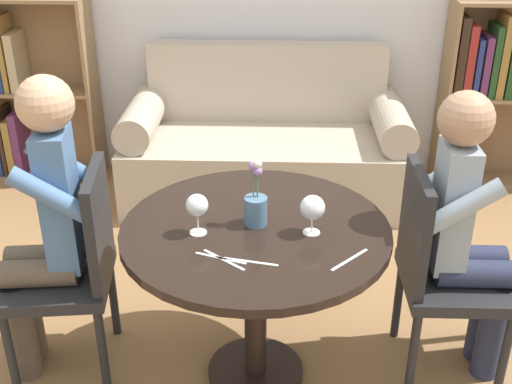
% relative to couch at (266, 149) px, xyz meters
% --- Properties ---
extents(ground_plane, '(16.00, 16.00, 0.00)m').
position_rel_couch_xyz_m(ground_plane, '(0.00, -1.70, -0.31)').
color(ground_plane, olive).
extents(round_table, '(1.01, 1.01, 0.71)m').
position_rel_couch_xyz_m(round_table, '(0.00, -1.70, 0.28)').
color(round_table, black).
rests_on(round_table, ground_plane).
extents(couch, '(1.75, 0.80, 0.92)m').
position_rel_couch_xyz_m(couch, '(0.00, 0.00, 0.00)').
color(couch, '#B7A893').
rests_on(couch, ground_plane).
extents(bookshelf_left, '(0.84, 0.28, 1.20)m').
position_rel_couch_xyz_m(bookshelf_left, '(-1.67, 0.26, 0.27)').
color(bookshelf_left, '#93704C').
rests_on(bookshelf_left, ground_plane).
extents(bookshelf_right, '(0.84, 0.28, 1.20)m').
position_rel_couch_xyz_m(bookshelf_right, '(1.44, 0.26, 0.30)').
color(bookshelf_right, '#93704C').
rests_on(bookshelf_right, ground_plane).
extents(chair_left, '(0.47, 0.47, 0.90)m').
position_rel_couch_xyz_m(chair_left, '(-0.73, -1.65, 0.18)').
color(chair_left, '#232326').
rests_on(chair_left, ground_plane).
extents(chair_right, '(0.42, 0.42, 0.90)m').
position_rel_couch_xyz_m(chair_right, '(0.73, -1.61, 0.18)').
color(chair_right, '#232326').
rests_on(chair_right, ground_plane).
extents(person_left, '(0.44, 0.37, 1.27)m').
position_rel_couch_xyz_m(person_left, '(-0.82, -1.66, 0.37)').
color(person_left, brown).
rests_on(person_left, ground_plane).
extents(person_right, '(0.42, 0.34, 1.22)m').
position_rel_couch_xyz_m(person_right, '(0.82, -1.61, 0.34)').
color(person_right, '#282D47').
rests_on(person_right, ground_plane).
extents(wine_glass_left, '(0.08, 0.08, 0.16)m').
position_rel_couch_xyz_m(wine_glass_left, '(-0.21, -1.75, 0.51)').
color(wine_glass_left, white).
rests_on(wine_glass_left, round_table).
extents(wine_glass_right, '(0.09, 0.09, 0.15)m').
position_rel_couch_xyz_m(wine_glass_right, '(0.21, -1.74, 0.50)').
color(wine_glass_right, white).
rests_on(wine_glass_right, round_table).
extents(flower_vase, '(0.09, 0.09, 0.26)m').
position_rel_couch_xyz_m(flower_vase, '(0.00, -1.68, 0.48)').
color(flower_vase, slate).
rests_on(flower_vase, round_table).
extents(knife_left_setting, '(0.15, 0.13, 0.00)m').
position_rel_couch_xyz_m(knife_left_setting, '(-0.10, -1.93, 0.40)').
color(knife_left_setting, silver).
rests_on(knife_left_setting, round_table).
extents(fork_left_setting, '(0.14, 0.14, 0.00)m').
position_rel_couch_xyz_m(fork_left_setting, '(0.33, -1.92, 0.40)').
color(fork_left_setting, silver).
rests_on(fork_left_setting, round_table).
extents(knife_right_setting, '(0.18, 0.07, 0.00)m').
position_rel_couch_xyz_m(knife_right_setting, '(-0.11, -1.92, 0.40)').
color(knife_right_setting, silver).
rests_on(knife_right_setting, round_table).
extents(fork_right_setting, '(0.19, 0.05, 0.00)m').
position_rel_couch_xyz_m(fork_right_setting, '(-0.01, -1.94, 0.40)').
color(fork_right_setting, silver).
rests_on(fork_right_setting, round_table).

